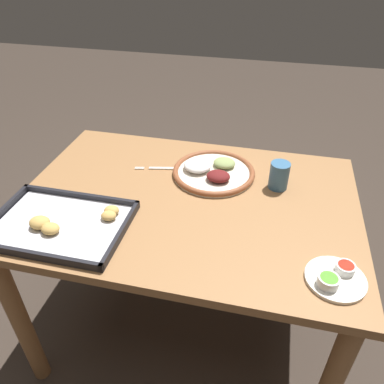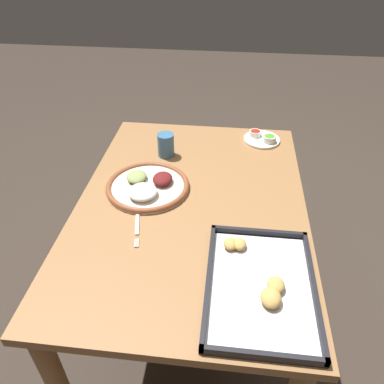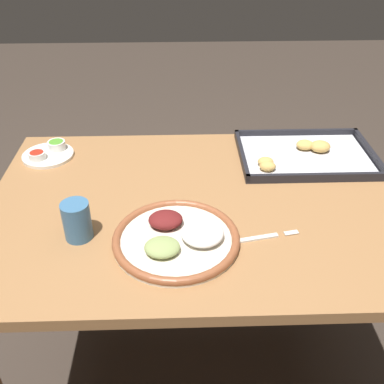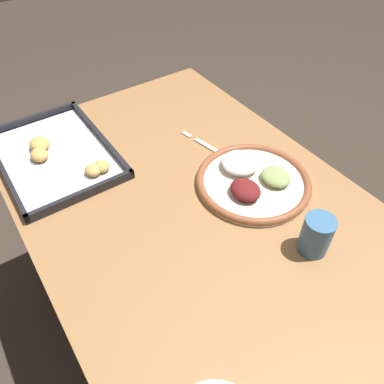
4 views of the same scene
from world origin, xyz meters
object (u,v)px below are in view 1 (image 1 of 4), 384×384
dinner_plate (213,171)px  fork (166,168)px  drinking_cup (279,176)px  baking_tray (61,224)px  saucer_plate (335,278)px

dinner_plate → fork: (0.18, 0.00, -0.01)m
fork → drinking_cup: 0.41m
dinner_plate → baking_tray: size_ratio=0.73×
baking_tray → fork: bearing=-119.4°
saucer_plate → baking_tray: (0.79, -0.03, -0.00)m
dinner_plate → drinking_cup: 0.24m
dinner_plate → baking_tray: 0.55m
dinner_plate → fork: bearing=0.9°
fork → saucer_plate: bearing=132.2°
saucer_plate → baking_tray: size_ratio=0.38×
fork → dinner_plate: bearing=169.2°
saucer_plate → baking_tray: baking_tray is taller
dinner_plate → baking_tray: bearing=44.5°
saucer_plate → drinking_cup: 0.43m
fork → baking_tray: (0.22, 0.38, 0.01)m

